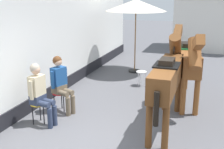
{
  "coord_description": "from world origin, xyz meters",
  "views": [
    {
      "loc": [
        1.72,
        -4.89,
        2.93
      ],
      "look_at": [
        -0.4,
        1.2,
        1.05
      ],
      "focal_mm": 47.44,
      "sensor_mm": 36.0,
      "label": 1
    }
  ],
  "objects_px": {
    "seated_visitor_far": "(61,81)",
    "spare_stool_white": "(141,73)",
    "cafe_parasol": "(136,6)",
    "seated_visitor_near": "(39,91)",
    "saddled_horse_near": "(168,75)",
    "saddled_horse_far": "(187,60)"
  },
  "relations": [
    {
      "from": "cafe_parasol",
      "to": "seated_visitor_near",
      "type": "bearing_deg",
      "value": -99.95
    },
    {
      "from": "saddled_horse_near",
      "to": "cafe_parasol",
      "type": "height_order",
      "value": "cafe_parasol"
    },
    {
      "from": "seated_visitor_far",
      "to": "saddled_horse_near",
      "type": "bearing_deg",
      "value": 2.23
    },
    {
      "from": "seated_visitor_far",
      "to": "saddled_horse_near",
      "type": "relative_size",
      "value": 0.46
    },
    {
      "from": "saddled_horse_near",
      "to": "cafe_parasol",
      "type": "relative_size",
      "value": 1.16
    },
    {
      "from": "seated_visitor_far",
      "to": "cafe_parasol",
      "type": "bearing_deg",
      "value": 79.49
    },
    {
      "from": "saddled_horse_far",
      "to": "cafe_parasol",
      "type": "distance_m",
      "value": 3.39
    },
    {
      "from": "saddled_horse_near",
      "to": "saddled_horse_far",
      "type": "relative_size",
      "value": 1.02
    },
    {
      "from": "seated_visitor_near",
      "to": "spare_stool_white",
      "type": "distance_m",
      "value": 3.71
    },
    {
      "from": "seated_visitor_far",
      "to": "saddled_horse_far",
      "type": "bearing_deg",
      "value": 30.75
    },
    {
      "from": "seated_visitor_far",
      "to": "spare_stool_white",
      "type": "distance_m",
      "value": 2.98
    },
    {
      "from": "saddled_horse_near",
      "to": "saddled_horse_far",
      "type": "xyz_separation_m",
      "value": [
        0.25,
        1.56,
        0.0
      ]
    },
    {
      "from": "saddled_horse_near",
      "to": "spare_stool_white",
      "type": "xyz_separation_m",
      "value": [
        -1.17,
        2.52,
        -0.76
      ]
    },
    {
      "from": "seated_visitor_near",
      "to": "cafe_parasol",
      "type": "distance_m",
      "value": 5.19
    },
    {
      "from": "cafe_parasol",
      "to": "spare_stool_white",
      "type": "height_order",
      "value": "cafe_parasol"
    },
    {
      "from": "seated_visitor_near",
      "to": "saddled_horse_far",
      "type": "height_order",
      "value": "saddled_horse_far"
    },
    {
      "from": "saddled_horse_far",
      "to": "seated_visitor_near",
      "type": "bearing_deg",
      "value": -139.86
    },
    {
      "from": "seated_visitor_near",
      "to": "saddled_horse_near",
      "type": "relative_size",
      "value": 0.46
    },
    {
      "from": "saddled_horse_near",
      "to": "spare_stool_white",
      "type": "height_order",
      "value": "saddled_horse_near"
    },
    {
      "from": "seated_visitor_far",
      "to": "spare_stool_white",
      "type": "relative_size",
      "value": 3.02
    },
    {
      "from": "spare_stool_white",
      "to": "saddled_horse_near",
      "type": "bearing_deg",
      "value": -64.99
    },
    {
      "from": "seated_visitor_far",
      "to": "saddled_horse_near",
      "type": "distance_m",
      "value": 2.57
    }
  ]
}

